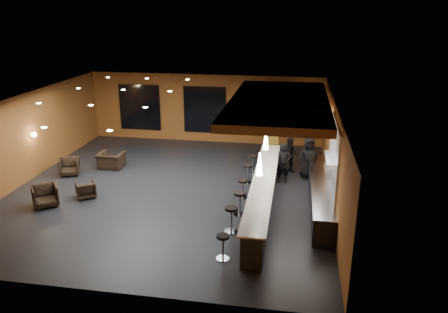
% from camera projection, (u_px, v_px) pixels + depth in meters
% --- Properties ---
extents(floor, '(12.00, 13.00, 0.10)m').
position_uv_depth(floor, '(171.00, 190.00, 17.03)').
color(floor, black).
rests_on(floor, ground).
extents(ceiling, '(12.00, 13.00, 0.10)m').
position_uv_depth(ceiling, '(168.00, 100.00, 15.85)').
color(ceiling, black).
extents(wall_back, '(12.00, 0.10, 3.50)m').
position_uv_depth(wall_back, '(205.00, 108.00, 22.54)').
color(wall_back, '#975421').
rests_on(wall_back, floor).
extents(wall_front, '(12.00, 0.10, 3.50)m').
position_uv_depth(wall_front, '(92.00, 230.00, 10.33)').
color(wall_front, '#975421').
rests_on(wall_front, floor).
extents(wall_left, '(0.10, 13.00, 3.50)m').
position_uv_depth(wall_left, '(23.00, 139.00, 17.38)').
color(wall_left, '#975421').
rests_on(wall_left, floor).
extents(wall_right, '(0.10, 13.00, 3.50)m').
position_uv_depth(wall_right, '(334.00, 155.00, 15.50)').
color(wall_right, '#975421').
rests_on(wall_right, floor).
extents(wood_soffit, '(3.60, 8.00, 0.28)m').
position_uv_depth(wood_soffit, '(279.00, 103.00, 16.22)').
color(wood_soffit, '#AE6B33').
rests_on(wood_soffit, ceiling).
extents(window_left, '(2.20, 0.06, 2.40)m').
position_uv_depth(window_left, '(140.00, 107.00, 23.00)').
color(window_left, black).
rests_on(window_left, wall_back).
extents(window_center, '(2.20, 0.06, 2.40)m').
position_uv_depth(window_center, '(205.00, 110.00, 22.45)').
color(window_center, black).
rests_on(window_center, wall_back).
extents(window_right, '(2.20, 0.06, 2.40)m').
position_uv_depth(window_right, '(263.00, 112.00, 21.99)').
color(window_right, black).
rests_on(window_right, wall_back).
extents(tile_backsplash, '(0.06, 3.20, 2.40)m').
position_uv_depth(tile_backsplash, '(334.00, 158.00, 14.50)').
color(tile_backsplash, white).
rests_on(tile_backsplash, wall_right).
extents(bar_counter, '(0.60, 8.00, 1.00)m').
position_uv_depth(bar_counter, '(263.00, 194.00, 15.35)').
color(bar_counter, black).
rests_on(bar_counter, floor).
extents(bar_top, '(0.78, 8.10, 0.05)m').
position_uv_depth(bar_top, '(264.00, 180.00, 15.18)').
color(bar_top, white).
rests_on(bar_top, bar_counter).
extents(prep_counter, '(0.70, 6.00, 0.86)m').
position_uv_depth(prep_counter, '(320.00, 194.00, 15.53)').
color(prep_counter, black).
rests_on(prep_counter, floor).
extents(prep_top, '(0.72, 6.00, 0.03)m').
position_uv_depth(prep_top, '(321.00, 182.00, 15.38)').
color(prep_top, silver).
rests_on(prep_top, prep_counter).
extents(wall_shelf_lower, '(0.30, 1.50, 0.03)m').
position_uv_depth(wall_shelf_lower, '(329.00, 171.00, 14.46)').
color(wall_shelf_lower, silver).
rests_on(wall_shelf_lower, wall_right).
extents(wall_shelf_upper, '(0.30, 1.50, 0.03)m').
position_uv_depth(wall_shelf_upper, '(330.00, 158.00, 14.32)').
color(wall_shelf_upper, silver).
rests_on(wall_shelf_upper, wall_right).
extents(column, '(0.60, 0.60, 3.50)m').
position_uv_depth(column, '(272.00, 126.00, 19.22)').
color(column, brown).
rests_on(column, floor).
extents(wall_sconce, '(0.22, 0.22, 0.22)m').
position_uv_depth(wall_sconce, '(34.00, 135.00, 17.80)').
color(wall_sconce, '#FFE5B2').
rests_on(wall_sconce, wall_left).
extents(pendant_0, '(0.20, 0.20, 0.70)m').
position_uv_depth(pendant_0, '(260.00, 164.00, 12.88)').
color(pendant_0, white).
rests_on(pendant_0, wood_soffit).
extents(pendant_1, '(0.20, 0.20, 0.70)m').
position_uv_depth(pendant_1, '(266.00, 140.00, 15.21)').
color(pendant_1, white).
rests_on(pendant_1, wood_soffit).
extents(pendant_2, '(0.20, 0.20, 0.70)m').
position_uv_depth(pendant_2, '(271.00, 122.00, 17.54)').
color(pendant_2, white).
rests_on(pendant_2, wood_soffit).
extents(staff_a, '(0.64, 0.46, 1.63)m').
position_uv_depth(staff_a, '(283.00, 163.00, 17.43)').
color(staff_a, black).
rests_on(staff_a, floor).
extents(staff_b, '(0.85, 0.72, 1.55)m').
position_uv_depth(staff_b, '(291.00, 156.00, 18.46)').
color(staff_b, black).
rests_on(staff_b, floor).
extents(staff_c, '(0.96, 0.74, 1.75)m').
position_uv_depth(staff_c, '(309.00, 158.00, 17.85)').
color(staff_c, black).
rests_on(staff_c, floor).
extents(armchair_a, '(1.16, 1.17, 0.76)m').
position_uv_depth(armchair_a, '(45.00, 196.00, 15.51)').
color(armchair_a, black).
rests_on(armchair_a, floor).
extents(armchair_b, '(0.94, 0.94, 0.62)m').
position_uv_depth(armchair_b, '(86.00, 189.00, 16.22)').
color(armchair_b, black).
rests_on(armchair_b, floor).
extents(armchair_c, '(1.00, 1.02, 0.72)m').
position_uv_depth(armchair_c, '(69.00, 167.00, 18.37)').
color(armchair_c, black).
rests_on(armchair_c, floor).
extents(armchair_d, '(1.09, 0.96, 0.69)m').
position_uv_depth(armchair_d, '(111.00, 160.00, 19.16)').
color(armchair_d, black).
rests_on(armchair_d, floor).
extents(bar_stool_0, '(0.38, 0.38, 0.76)m').
position_uv_depth(bar_stool_0, '(223.00, 244.00, 12.18)').
color(bar_stool_0, silver).
rests_on(bar_stool_0, floor).
extents(bar_stool_1, '(0.43, 0.43, 0.85)m').
position_uv_depth(bar_stool_1, '(231.00, 216.00, 13.66)').
color(bar_stool_1, silver).
rests_on(bar_stool_1, floor).
extents(bar_stool_2, '(0.43, 0.43, 0.84)m').
position_uv_depth(bar_stool_2, '(240.00, 201.00, 14.76)').
color(bar_stool_2, silver).
rests_on(bar_stool_2, floor).
extents(bar_stool_3, '(0.36, 0.36, 0.72)m').
position_uv_depth(bar_stool_3, '(243.00, 187.00, 16.10)').
color(bar_stool_3, silver).
rests_on(bar_stool_3, floor).
extents(bar_stool_4, '(0.39, 0.39, 0.78)m').
position_uv_depth(bar_stool_4, '(248.00, 171.00, 17.48)').
color(bar_stool_4, silver).
rests_on(bar_stool_4, floor).
extents(bar_stool_5, '(0.40, 0.40, 0.80)m').
position_uv_depth(bar_stool_5, '(253.00, 162.00, 18.50)').
color(bar_stool_5, silver).
rests_on(bar_stool_5, floor).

